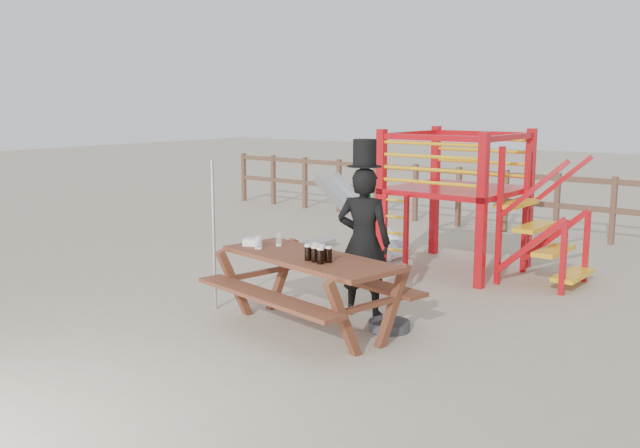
# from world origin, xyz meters

# --- Properties ---
(ground) EXTENTS (60.00, 60.00, 0.00)m
(ground) POSITION_xyz_m (0.00, 0.00, 0.00)
(ground) COLOR tan
(ground) RESTS_ON ground
(back_fence) EXTENTS (15.09, 0.09, 1.20)m
(back_fence) POSITION_xyz_m (0.00, 7.00, 0.74)
(back_fence) COLOR brown
(back_fence) RESTS_ON ground
(playground_fort) EXTENTS (4.71, 1.84, 2.10)m
(playground_fort) POSITION_xyz_m (0.12, 3.58, 1.07)
(playground_fort) COLOR #B90C13
(playground_fort) RESTS_ON ground
(picnic_table) EXTENTS (2.38, 1.84, 0.84)m
(picnic_table) POSITION_xyz_m (0.31, 0.01, 0.53)
(picnic_table) COLOR brown
(picnic_table) RESTS_ON ground
(man_with_hat) EXTENTS (0.74, 0.60, 2.07)m
(man_with_hat) POSITION_xyz_m (0.46, 0.83, 0.93)
(man_with_hat) COLOR black
(man_with_hat) RESTS_ON ground
(metal_pole) EXTENTS (0.04, 0.04, 1.82)m
(metal_pole) POSITION_xyz_m (-1.09, -0.09, 0.91)
(metal_pole) COLOR #B2B2B7
(metal_pole) RESTS_ON ground
(parasol_base) EXTENTS (0.46, 0.46, 0.19)m
(parasol_base) POSITION_xyz_m (1.03, 0.53, 0.05)
(parasol_base) COLOR #333338
(parasol_base) RESTS_ON ground
(paper_bag) EXTENTS (0.22, 0.21, 0.08)m
(paper_bag) POSITION_xyz_m (-0.57, 0.03, 0.88)
(paper_bag) COLOR white
(paper_bag) RESTS_ON picnic_table
(stout_pints) EXTENTS (0.30, 0.22, 0.17)m
(stout_pints) POSITION_xyz_m (0.56, -0.14, 0.92)
(stout_pints) COLOR black
(stout_pints) RESTS_ON picnic_table
(empty_glasses) EXTENTS (0.16, 0.35, 0.15)m
(empty_glasses) POSITION_xyz_m (-0.36, 0.03, 0.90)
(empty_glasses) COLOR silver
(empty_glasses) RESTS_ON picnic_table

